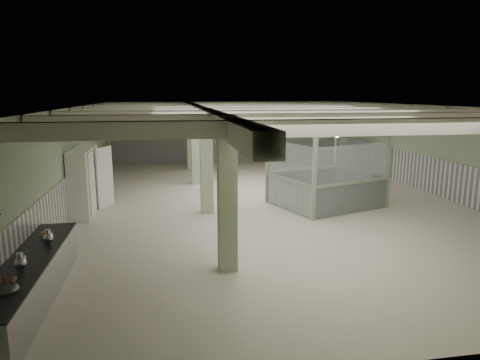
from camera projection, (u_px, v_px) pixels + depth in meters
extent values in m
plane|color=beige|center=(270.00, 202.00, 16.30)|extent=(20.00, 20.00, 0.00)
cube|color=silver|center=(271.00, 107.00, 15.58)|extent=(14.00, 20.00, 0.02)
cube|color=#A3B490|center=(231.00, 132.00, 25.60)|extent=(14.00, 0.02, 3.60)
cube|color=#A3B490|center=(434.00, 250.00, 6.28)|extent=(14.00, 0.02, 3.60)
cube|color=#A3B490|center=(74.00, 160.00, 14.76)|extent=(0.02, 20.00, 3.60)
cube|color=#A3B490|center=(440.00, 151.00, 17.12)|extent=(0.02, 20.00, 3.60)
cube|color=white|center=(77.00, 190.00, 14.98)|extent=(0.05, 19.90, 1.50)
cube|color=white|center=(437.00, 177.00, 17.32)|extent=(0.05, 19.90, 1.50)
cube|color=white|center=(231.00, 150.00, 25.78)|extent=(13.90, 0.05, 1.50)
cube|color=white|center=(203.00, 113.00, 15.21)|extent=(0.45, 19.90, 0.40)
cube|color=white|center=(364.00, 127.00, 8.38)|extent=(13.90, 0.35, 0.32)
cube|color=white|center=(319.00, 120.00, 10.79)|extent=(13.90, 0.35, 0.32)
cube|color=white|center=(291.00, 115.00, 13.20)|extent=(13.90, 0.35, 0.32)
cube|color=white|center=(271.00, 112.00, 15.62)|extent=(13.90, 0.35, 0.32)
cube|color=white|center=(257.00, 109.00, 18.03)|extent=(13.90, 0.35, 0.32)
cube|color=white|center=(246.00, 107.00, 20.45)|extent=(13.90, 0.35, 0.32)
cube|color=white|center=(237.00, 106.00, 22.86)|extent=(13.90, 0.35, 0.32)
cube|color=#A7B894|center=(227.00, 195.00, 9.73)|extent=(0.42, 0.42, 3.60)
cube|color=#A7B894|center=(206.00, 161.00, 14.55)|extent=(0.42, 0.42, 3.60)
cube|color=#A7B894|center=(196.00, 145.00, 19.38)|extent=(0.42, 0.42, 3.60)
cube|color=#A7B894|center=(191.00, 136.00, 23.25)|extent=(0.42, 0.42, 3.60)
cone|color=#314232|center=(337.00, 134.00, 10.95)|extent=(0.44, 0.44, 0.22)
cone|color=#314232|center=(281.00, 121.00, 16.26)|extent=(0.44, 0.44, 0.22)
cone|color=#314232|center=(254.00, 115.00, 21.09)|extent=(0.44, 0.44, 0.22)
cube|color=#B3B3B8|center=(31.00, 283.00, 8.35)|extent=(0.81, 4.81, 0.88)
cube|color=black|center=(28.00, 261.00, 8.26)|extent=(0.85, 4.85, 0.04)
cylinder|color=#B2B2B7|center=(45.00, 236.00, 9.59)|extent=(0.23, 0.23, 0.08)
cube|color=white|center=(84.00, 180.00, 14.66)|extent=(0.62, 2.50, 2.29)
cube|color=white|center=(92.00, 183.00, 14.17)|extent=(0.06, 0.94, 2.19)
cube|color=white|center=(101.00, 176.00, 15.39)|extent=(0.47, 0.87, 2.19)
cube|color=silver|center=(93.00, 183.00, 14.17)|extent=(0.02, 0.05, 0.30)
cube|color=silver|center=(98.00, 177.00, 15.28)|extent=(0.02, 0.05, 0.30)
cube|color=gray|center=(314.00, 179.00, 13.69)|extent=(0.15, 0.15, 2.79)
cube|color=gray|center=(268.00, 166.00, 16.09)|extent=(0.15, 0.15, 2.79)
cube|color=gray|center=(389.00, 170.00, 15.27)|extent=(0.15, 0.15, 2.79)
cube|color=gray|center=(336.00, 159.00, 17.67)|extent=(0.15, 0.15, 2.79)
cube|color=gray|center=(328.00, 128.00, 15.39)|extent=(4.39, 4.05, 0.12)
cube|color=silver|center=(352.00, 198.00, 14.65)|extent=(3.00, 1.08, 1.05)
cube|color=silver|center=(354.00, 163.00, 14.41)|extent=(3.00, 1.08, 1.22)
cube|color=silver|center=(303.00, 183.00, 17.05)|extent=(3.00, 1.08, 1.05)
cube|color=silver|center=(304.00, 153.00, 16.80)|extent=(3.00, 1.08, 1.22)
cube|color=silver|center=(289.00, 195.00, 15.06)|extent=(0.90, 2.47, 1.05)
cube|color=silver|center=(289.00, 161.00, 14.81)|extent=(0.90, 2.47, 1.22)
cube|color=silver|center=(359.00, 186.00, 16.64)|extent=(0.90, 2.47, 1.05)
cube|color=silver|center=(361.00, 154.00, 16.39)|extent=(0.90, 2.47, 1.22)
cube|color=#545547|center=(378.00, 190.00, 15.90)|extent=(0.37, 0.52, 1.11)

